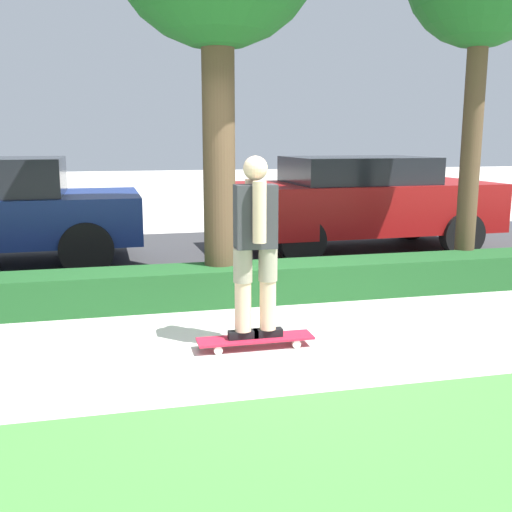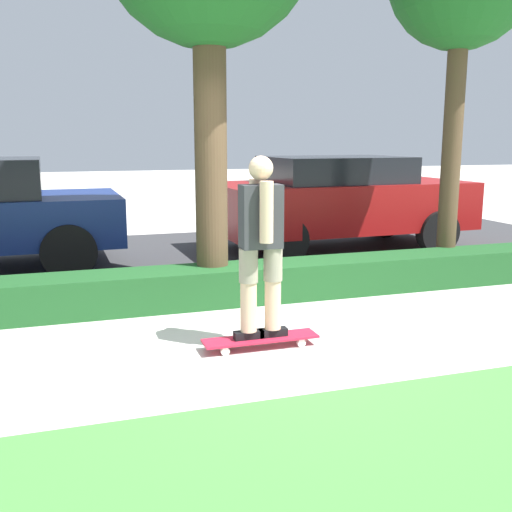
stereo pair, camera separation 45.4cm
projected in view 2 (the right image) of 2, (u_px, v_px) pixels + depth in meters
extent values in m
plane|color=beige|center=(287.00, 347.00, 5.29)|extent=(60.00, 60.00, 0.00)
cube|color=#38383A|center=(189.00, 258.00, 9.21)|extent=(14.63, 5.00, 0.01)
cube|color=#1E5123|center=(236.00, 283.00, 6.74)|extent=(14.63, 0.60, 0.41)
cube|color=red|center=(261.00, 338.00, 5.25)|extent=(1.02, 0.24, 0.02)
cylinder|color=silver|center=(301.00, 343.00, 5.28)|extent=(0.07, 0.04, 0.07)
cylinder|color=silver|center=(294.00, 336.00, 5.45)|extent=(0.07, 0.04, 0.07)
cylinder|color=silver|center=(225.00, 351.00, 5.07)|extent=(0.07, 0.04, 0.07)
cylinder|color=silver|center=(220.00, 344.00, 5.24)|extent=(0.07, 0.04, 0.07)
cube|color=black|center=(249.00, 335.00, 5.21)|extent=(0.26, 0.09, 0.07)
cylinder|color=beige|center=(248.00, 290.00, 5.13)|extent=(0.14, 0.14, 0.73)
cylinder|color=gray|center=(248.00, 265.00, 5.09)|extent=(0.16, 0.16, 0.29)
cube|color=black|center=(273.00, 332.00, 5.28)|extent=(0.26, 0.09, 0.07)
cylinder|color=beige|center=(273.00, 288.00, 5.20)|extent=(0.14, 0.14, 0.73)
cylinder|color=gray|center=(273.00, 264.00, 5.16)|extent=(0.16, 0.16, 0.29)
cube|color=#333338|center=(261.00, 217.00, 5.04)|extent=(0.35, 0.19, 0.54)
cylinder|color=beige|center=(266.00, 212.00, 4.90)|extent=(0.11, 0.11, 0.51)
cylinder|color=beige|center=(256.00, 208.00, 5.17)|extent=(0.11, 0.11, 0.51)
sphere|color=beige|center=(261.00, 168.00, 4.97)|extent=(0.21, 0.21, 0.21)
cylinder|color=brown|center=(211.00, 156.00, 6.52)|extent=(0.36, 0.36, 3.25)
cylinder|color=brown|center=(452.00, 152.00, 7.68)|extent=(0.25, 0.25, 3.29)
cylinder|color=black|center=(69.00, 251.00, 7.80)|extent=(0.72, 0.23, 0.72)
cylinder|color=black|center=(67.00, 231.00, 9.47)|extent=(0.72, 0.23, 0.72)
cube|color=maroon|center=(341.00, 205.00, 9.87)|extent=(4.26, 1.98, 0.76)
cube|color=black|center=(335.00, 169.00, 9.72)|extent=(2.24, 1.69, 0.41)
cylinder|color=black|center=(438.00, 232.00, 9.55)|extent=(0.69, 0.22, 0.69)
cylinder|color=black|center=(384.00, 219.00, 11.13)|extent=(0.69, 0.22, 0.69)
cylinder|color=black|center=(285.00, 240.00, 8.76)|extent=(0.69, 0.22, 0.69)
cylinder|color=black|center=(251.00, 225.00, 10.34)|extent=(0.69, 0.22, 0.69)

